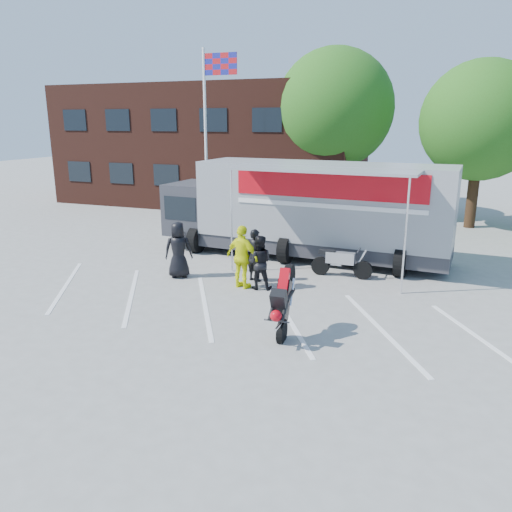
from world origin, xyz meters
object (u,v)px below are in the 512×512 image
Objects in this scene: flagpole at (210,118)px; tree_mid at (481,121)px; parked_motorcycle at (341,277)px; spectator_leather_c at (259,262)px; spectator_leather_b at (255,255)px; tree_left at (334,109)px; spectator_leather_a at (178,250)px; spectator_hivis at (242,257)px; stunt_bike_rider at (288,331)px; transporter_truck at (308,257)px.

flagpole is 1.04× the size of tree_mid.
flagpole reaches higher than tree_mid.
parked_motorcycle is (-4.18, -10.08, -4.94)m from tree_mid.
parked_motorcycle is at bearing -150.33° from spectator_leather_c.
spectator_leather_c is at bearing 130.67° from spectator_leather_b.
flagpole is 4.73× the size of spectator_leather_b.
tree_left reaches higher than parked_motorcycle.
spectator_hivis is at bearing 149.15° from spectator_leather_a.
tree_left is 12.71m from parked_motorcycle.
stunt_bike_rider is 1.13× the size of spectator_leather_c.
spectator_leather_a reaches higher than parked_motorcycle.
parked_motorcycle is 1.06× the size of spectator_hivis.
tree_left is 5.11× the size of spectator_leather_b.
parked_motorcycle is at bearing -75.72° from tree_left.
spectator_leather_b is 0.79m from spectator_leather_c.
spectator_hivis reaches higher than transporter_truck.
parked_motorcycle is 1.21× the size of spectator_leather_b.
spectator_hivis is at bearing -119.02° from tree_mid.
transporter_truck is at bearing -87.91° from spectator_hivis.
flagpole reaches higher than transporter_truck.
tree_left reaches higher than spectator_hivis.
tree_left is 13.93m from spectator_leather_a.
tree_mid is 11.13m from transporter_truck.
spectator_leather_b reaches higher than stunt_bike_rider.
tree_mid is 4.19× the size of spectator_leather_a.
transporter_truck is at bearing 39.92° from parked_motorcycle.
tree_mid reaches higher than stunt_bike_rider.
tree_left reaches higher than stunt_bike_rider.
stunt_bike_rider is at bearing -106.84° from tree_mid.
spectator_hivis is at bearing -58.37° from flagpole.
stunt_bike_rider is (6.73, -9.91, -5.05)m from flagpole.
tree_left is 14.01m from spectator_hivis.
spectator_hivis is (-2.61, -2.16, 0.97)m from parked_motorcycle.
transporter_truck reaches higher than spectator_leather_b.
tree_mid reaches higher than parked_motorcycle.
flagpole is 9.66m from spectator_leather_c.
spectator_leather_b is at bearing -120.27° from tree_mid.
spectator_hivis reaches higher than spectator_leather_b.
spectator_leather_b is 0.87× the size of spectator_hivis.
tree_left is at bearing 100.79° from transporter_truck.
tree_mid is 4.54× the size of spectator_leather_b.
spectator_leather_a reaches higher than stunt_bike_rider.
spectator_hivis is (-6.79, -12.24, -3.97)m from tree_mid.
tree_left reaches higher than spectator_leather_c.
parked_motorcycle is 1.23× the size of spectator_leather_c.
spectator_leather_b is at bearing -74.78° from spectator_leather_c.
spectator_leather_c is 0.86× the size of spectator_hivis.
parked_motorcycle is 1.09× the size of stunt_bike_rider.
stunt_bike_rider is (1.31, -6.82, 0.00)m from transporter_truck.
spectator_leather_b is (-0.86, -3.36, 0.85)m from transporter_truck.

